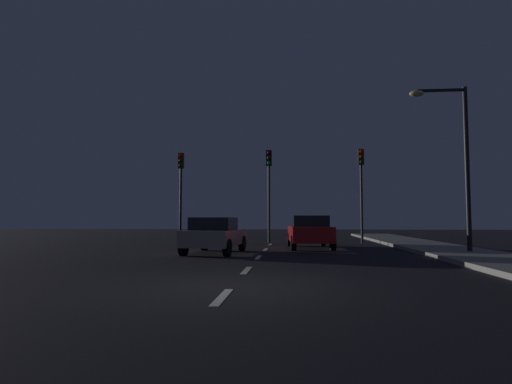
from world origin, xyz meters
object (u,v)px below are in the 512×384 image
at_px(traffic_signal_left, 181,180).
at_px(street_lamp_right, 456,151).
at_px(traffic_signal_center, 269,178).
at_px(car_adjacent_lane, 215,235).
at_px(traffic_signal_right, 361,177).
at_px(car_stopped_ahead, 309,231).

bearing_deg(traffic_signal_left, street_lamp_right, -30.81).
xyz_separation_m(traffic_signal_center, car_adjacent_lane, (-1.70, -7.65, -2.97)).
distance_m(traffic_signal_center, traffic_signal_right, 5.23).
xyz_separation_m(car_adjacent_lane, street_lamp_right, (9.28, 0.03, 3.20)).
xyz_separation_m(traffic_signal_center, traffic_signal_right, (5.23, -0.00, -0.00)).
height_order(traffic_signal_left, car_stopped_ahead, traffic_signal_left).
relative_size(traffic_signal_right, car_stopped_ahead, 1.21).
relative_size(traffic_signal_center, car_adjacent_lane, 1.34).
bearing_deg(traffic_signal_center, traffic_signal_left, -180.00).
relative_size(car_adjacent_lane, street_lamp_right, 0.62).
relative_size(traffic_signal_center, car_stopped_ahead, 1.21).
height_order(traffic_signal_left, car_adjacent_lane, traffic_signal_left).
distance_m(traffic_signal_center, car_stopped_ahead, 5.64).
height_order(traffic_signal_right, car_stopped_ahead, traffic_signal_right).
distance_m(traffic_signal_right, car_adjacent_lane, 10.74).
distance_m(traffic_signal_left, car_stopped_ahead, 8.97).
bearing_deg(traffic_signal_right, car_adjacent_lane, -132.19).
height_order(car_adjacent_lane, street_lamp_right, street_lamp_right).
bearing_deg(traffic_signal_left, traffic_signal_center, 0.00).
bearing_deg(traffic_signal_right, street_lamp_right, -72.84).
bearing_deg(traffic_signal_left, car_adjacent_lane, -65.52).
relative_size(car_stopped_ahead, car_adjacent_lane, 1.11).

